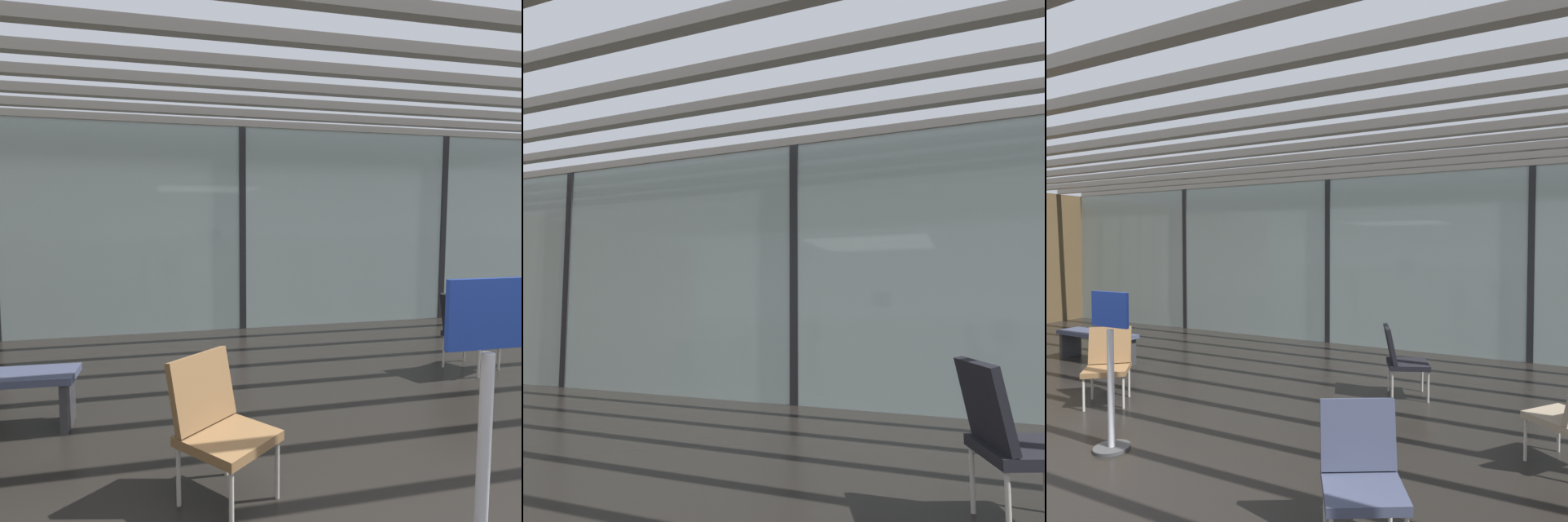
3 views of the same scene
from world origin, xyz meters
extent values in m
cube|color=#A3B7B2|center=(0.00, 5.20, 1.55)|extent=(14.00, 0.08, 3.11)
cube|color=black|center=(0.00, 5.20, 1.55)|extent=(0.10, 0.12, 3.11)
cube|color=black|center=(3.50, 5.20, 1.55)|extent=(0.10, 0.12, 3.11)
cube|color=gray|center=(0.00, 1.24, 3.16)|extent=(13.72, 0.12, 0.10)
cube|color=gray|center=(0.00, 1.90, 3.16)|extent=(13.72, 0.12, 0.10)
cube|color=gray|center=(0.00, 2.56, 3.16)|extent=(13.72, 0.12, 0.10)
cube|color=gray|center=(0.00, 3.22, 3.16)|extent=(13.72, 0.12, 0.10)
cube|color=gray|center=(0.00, 3.88, 3.16)|extent=(13.72, 0.12, 0.10)
cube|color=gray|center=(0.00, 4.54, 3.16)|extent=(13.72, 0.12, 0.10)
cube|color=gray|center=(0.00, 5.20, 3.16)|extent=(13.72, 0.12, 0.10)
ellipsoid|color=silver|center=(-0.98, 9.63, 1.99)|extent=(13.57, 3.98, 3.98)
sphere|color=black|center=(-3.81, 7.80, 2.29)|extent=(0.28, 0.28, 0.28)
sphere|color=black|center=(-2.91, 7.80, 2.29)|extent=(0.28, 0.28, 0.28)
sphere|color=black|center=(-2.01, 7.80, 2.29)|extent=(0.28, 0.28, 0.28)
sphere|color=black|center=(-1.11, 7.80, 2.29)|extent=(0.28, 0.28, 0.28)
cube|color=brown|center=(-0.90, 0.83, 0.40)|extent=(0.68, 0.68, 0.06)
cube|color=brown|center=(-1.04, 1.00, 0.65)|extent=(0.46, 0.41, 0.44)
cylinder|color=gray|center=(-0.93, 0.53, 0.18)|extent=(0.03, 0.03, 0.37)
cylinder|color=gray|center=(-0.60, 0.80, 0.18)|extent=(0.03, 0.03, 0.37)
cylinder|color=gray|center=(-1.20, 0.86, 0.18)|extent=(0.03, 0.03, 0.37)
cylinder|color=gray|center=(-0.87, 1.12, 0.18)|extent=(0.03, 0.03, 0.37)
cube|color=black|center=(2.19, 2.66, 0.40)|extent=(0.63, 0.63, 0.06)
cube|color=black|center=(1.99, 2.58, 0.65)|extent=(0.31, 0.50, 0.44)
cylinder|color=gray|center=(2.46, 2.55, 0.18)|extent=(0.03, 0.03, 0.37)
cylinder|color=gray|center=(2.31, 2.94, 0.18)|extent=(0.03, 0.03, 0.37)
cylinder|color=gray|center=(2.07, 2.39, 0.18)|extent=(0.03, 0.03, 0.37)
cylinder|color=gray|center=(1.92, 2.78, 0.18)|extent=(0.03, 0.03, 0.37)
cube|color=#262628|center=(-2.04, 2.14, 0.21)|extent=(0.06, 0.36, 0.41)
cylinder|color=#B2B2B7|center=(0.16, -0.03, 0.55)|extent=(0.06, 0.06, 1.10)
cube|color=navy|center=(0.16, -0.03, 1.28)|extent=(0.44, 0.03, 0.32)
camera|label=1|loc=(-1.29, -1.75, 1.70)|focal=31.28mm
camera|label=2|loc=(1.92, -0.24, 1.17)|focal=33.20mm
camera|label=3|loc=(3.63, -2.99, 1.85)|focal=32.25mm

